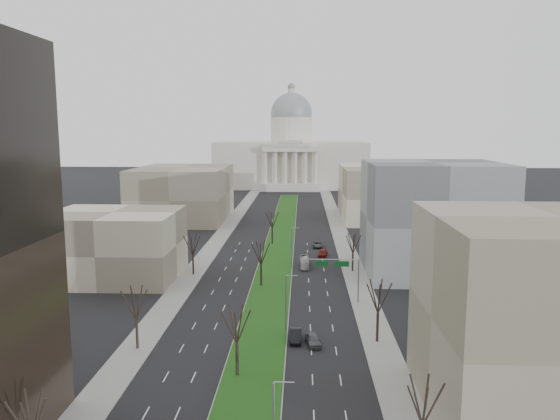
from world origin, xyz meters
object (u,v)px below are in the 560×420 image
(car_grey_near, at_px, (313,340))
(box_van, at_px, (305,262))
(car_black, at_px, (295,335))
(car_red, at_px, (323,253))
(car_grey_far, at_px, (318,244))

(car_grey_near, distance_m, box_van, 45.05)
(car_black, height_order, box_van, box_van)
(car_grey_near, xyz_separation_m, car_red, (3.42, 55.99, -0.06))
(car_grey_near, bearing_deg, car_red, 77.65)
(car_grey_far, bearing_deg, car_grey_near, -89.24)
(car_black, height_order, car_grey_far, car_black)
(car_black, relative_size, car_grey_far, 0.95)
(car_red, relative_size, box_van, 0.64)
(car_black, bearing_deg, car_grey_far, 85.39)
(car_grey_near, bearing_deg, car_black, 140.86)
(car_grey_near, bearing_deg, box_van, 82.54)
(car_grey_far, bearing_deg, car_red, -81.72)
(car_red, height_order, box_van, box_van)
(box_van, bearing_deg, car_black, -92.64)
(car_grey_near, bearing_deg, car_grey_far, 79.01)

